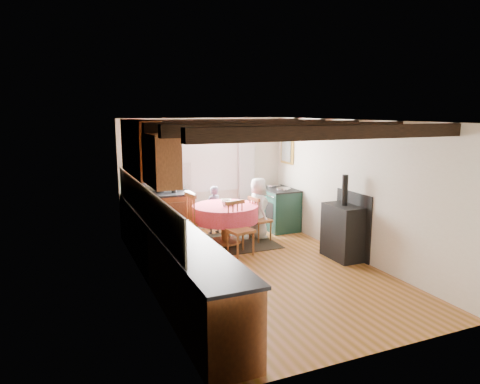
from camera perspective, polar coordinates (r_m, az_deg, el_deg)
name	(u,v)px	position (r m, az deg, el deg)	size (l,w,h in m)	color
floor	(259,270)	(7.25, 2.54, -10.05)	(3.60, 5.50, 0.00)	#9F6038
ceiling	(261,121)	(6.79, 2.70, 9.28)	(3.60, 5.50, 0.00)	white
wall_back	(204,174)	(9.44, -4.69, 2.29)	(3.60, 0.00, 2.40)	silver
wall_front	(378,246)	(4.68, 17.56, -6.72)	(3.60, 0.00, 2.40)	silver
wall_left	(146,207)	(6.36, -12.15, -1.94)	(0.00, 5.50, 2.40)	silver
wall_right	(353,189)	(7.86, 14.51, 0.33)	(0.00, 5.50, 2.40)	silver
beam_a	(339,132)	(5.07, 12.71, 7.59)	(3.60, 0.16, 0.16)	black
beam_b	(294,129)	(5.91, 6.98, 8.15)	(3.60, 0.16, 0.16)	black
beam_c	(261,126)	(6.79, 2.70, 8.52)	(3.60, 0.16, 0.16)	black
beam_d	(235,125)	(7.70, -0.59, 8.77)	(3.60, 0.16, 0.16)	black
beam_e	(216,123)	(8.63, -3.19, 8.94)	(3.60, 0.16, 0.16)	black
splash_left	(143,203)	(6.65, -12.49, -1.41)	(0.02, 4.50, 0.55)	beige
splash_back	(158,177)	(9.15, -10.59, 1.89)	(1.40, 0.02, 0.55)	beige
base_cabinet_left	(168,256)	(6.62, -9.32, -8.17)	(0.60, 5.30, 0.88)	#9C5325
base_cabinet_back	(160,217)	(9.02, -10.34, -3.16)	(1.30, 0.60, 0.88)	#9C5325
worktop_left	(169,225)	(6.50, -9.27, -4.30)	(0.64, 5.30, 0.04)	black
worktop_back	(160,194)	(8.90, -10.41, -0.31)	(1.30, 0.64, 0.04)	black
wall_cabinet_glass	(140,147)	(7.45, -12.90, 5.67)	(0.34, 1.80, 0.90)	#9C5325
wall_cabinet_solid	(161,160)	(5.99, -10.25, 4.16)	(0.34, 0.90, 0.70)	#9C5325
window_frame	(209,156)	(9.41, -4.11, 4.73)	(1.34, 0.03, 1.54)	white
window_pane	(208,156)	(9.41, -4.12, 4.73)	(1.20, 0.01, 1.40)	white
curtain_left	(171,182)	(9.15, -8.93, 1.30)	(0.35, 0.10, 2.10)	#B7B7B7
curtain_right	(246,177)	(9.70, 0.84, 1.95)	(0.35, 0.10, 2.10)	#B7B7B7
curtain_rod	(210,128)	(9.28, -3.99, 8.36)	(0.03, 0.03, 2.00)	black
wall_picture	(287,150)	(9.69, 6.15, 5.45)	(0.04, 0.50, 0.60)	gold
wall_plate	(249,150)	(9.73, 1.22, 5.54)	(0.30, 0.30, 0.02)	silver
rug	(226,243)	(8.59, -1.89, -6.68)	(1.85, 1.44, 0.01)	black
dining_table	(225,225)	(8.49, -1.91, -4.26)	(1.26, 1.26, 0.76)	#F44084
chair_near	(240,229)	(7.81, 0.06, -4.78)	(0.42, 0.44, 0.97)	brown
chair_left	(182,222)	(8.17, -7.59, -3.88)	(0.45, 0.47, 1.06)	brown
chair_right	(260,218)	(8.69, 2.64, -3.46)	(0.38, 0.40, 0.90)	brown
aga_range	(278,208)	(9.58, 4.96, -2.11)	(0.64, 0.99, 0.91)	#183930
cast_iron_stove	(344,217)	(7.78, 13.33, -3.20)	(0.44, 0.74, 1.48)	black
child_far	(213,210)	(9.17, -3.47, -2.32)	(0.37, 0.24, 1.02)	#434356
child_right	(258,208)	(8.84, 2.38, -2.10)	(0.60, 0.39, 1.23)	silver
bowl_a	(226,201)	(8.71, -1.82, -1.12)	(0.21, 0.21, 0.05)	silver
bowl_b	(231,204)	(8.38, -1.23, -1.57)	(0.18, 0.18, 0.06)	silver
cup	(224,204)	(8.30, -2.04, -1.56)	(0.10, 0.10, 0.10)	silver
canister_tall	(142,188)	(8.76, -12.65, 0.45)	(0.16, 0.16, 0.27)	#262628
canister_wide	(160,188)	(8.98, -10.35, 0.50)	(0.16, 0.16, 0.18)	#262628
canister_slim	(174,185)	(8.91, -8.61, 0.85)	(0.11, 0.11, 0.30)	#262628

